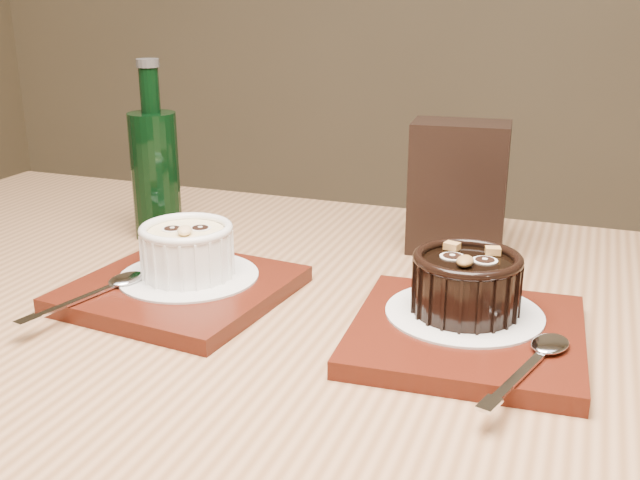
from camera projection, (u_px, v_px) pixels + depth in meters
The scene contains 11 objects.
table at pixel (282, 431), 0.64m from camera, with size 1.26×0.89×0.75m.
tray_left at pixel (181, 289), 0.69m from camera, with size 0.18×0.18×0.01m, color #50180D.
doily_left at pixel (189, 276), 0.70m from camera, with size 0.13×0.13×0.00m, color silver.
ramekin_white at pixel (187, 248), 0.69m from camera, with size 0.09×0.09×0.05m.
spoon_left at pixel (96, 291), 0.65m from camera, with size 0.03×0.13×0.01m, color silver, non-canonical shape.
tray_right at pixel (467, 335), 0.60m from camera, with size 0.18×0.18×0.01m, color #50180D.
doily_right at pixel (464, 313), 0.62m from camera, with size 0.13×0.13×0.00m, color silver.
ramekin_dark at pixel (466, 281), 0.61m from camera, with size 0.09×0.09×0.05m.
spoon_right at pixel (532, 361), 0.53m from camera, with size 0.03×0.13×0.01m, color silver, non-canonical shape.
condiment_stand at pixel (458, 188), 0.79m from camera, with size 0.10×0.06×0.14m, color black.
green_bottle at pixel (155, 170), 0.84m from camera, with size 0.05×0.05×0.20m.
Camera 1 is at (0.13, -0.30, 1.02)m, focal length 42.00 mm.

